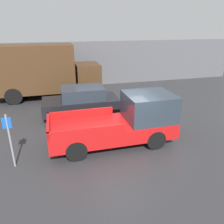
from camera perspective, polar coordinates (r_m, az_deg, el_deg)
ground_plane at (r=9.57m, az=3.17°, el=-8.97°), size 60.00×60.00×0.00m
building_wall at (r=18.85m, az=-6.94°, el=12.29°), size 28.00×0.15×3.64m
pickup_truck at (r=9.49m, az=3.31°, el=-2.39°), size 5.34×2.05×2.15m
car at (r=12.63m, az=-8.04°, el=2.85°), size 4.26×1.97×1.65m
delivery_truck at (r=16.18m, az=-18.51°, el=10.30°), size 7.63×2.46×3.68m
parking_sign at (r=8.54m, az=-25.14°, el=-6.21°), size 0.30×0.07×2.07m
newspaper_box at (r=18.80m, az=-22.88°, el=6.68°), size 0.45×0.40×1.05m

